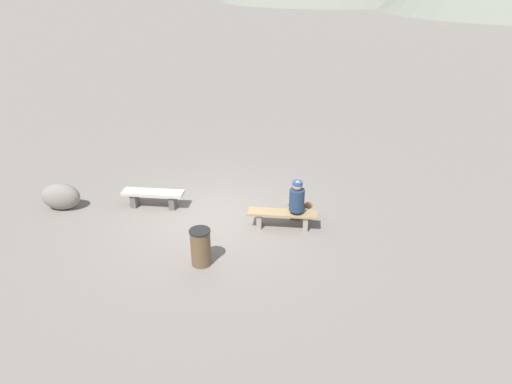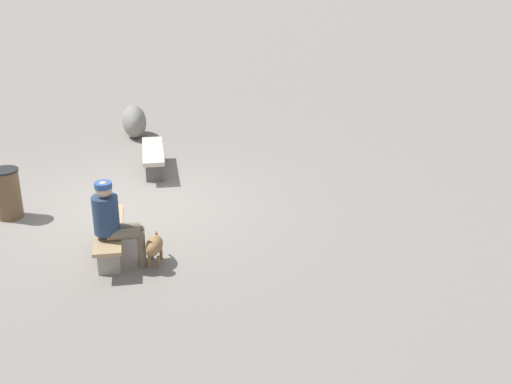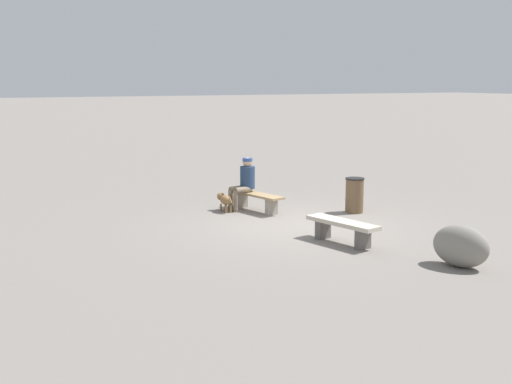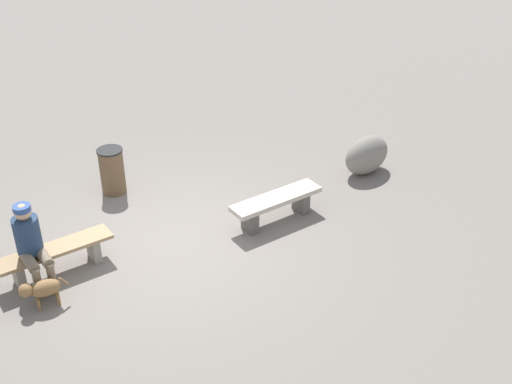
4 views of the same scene
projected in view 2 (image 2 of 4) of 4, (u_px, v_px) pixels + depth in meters
The scene contains 7 objects.
ground at pixel (130, 208), 11.15m from camera, with size 210.00×210.00×0.06m, color gray.
bench_left at pixel (153, 156), 12.61m from camera, with size 1.63×0.75×0.45m.
bench_right at pixel (110, 235), 9.40m from camera, with size 1.68×0.75×0.43m.
seated_person at pixel (113, 217), 8.96m from camera, with size 0.45×0.69×1.26m.
dog at pixel (154, 246), 9.11m from camera, with size 0.64×0.26×0.43m.
trash_bin at pixel (7, 193), 10.58m from camera, with size 0.45×0.45×0.82m.
boulder at pixel (134, 121), 14.65m from camera, with size 0.53×0.98×0.71m, color gray.
Camera 2 is at (10.04, 2.83, 4.44)m, focal length 46.12 mm.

